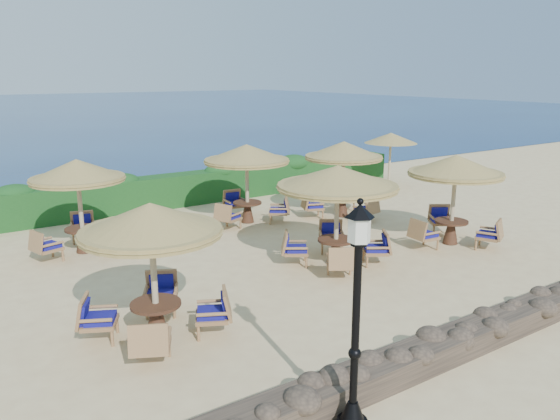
# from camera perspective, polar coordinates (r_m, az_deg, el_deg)

# --- Properties ---
(ground) EXTENTS (120.00, 120.00, 0.00)m
(ground) POSITION_cam_1_polar(r_m,az_deg,el_deg) (15.92, 4.45, -3.95)
(ground) COLOR beige
(ground) RESTS_ON ground
(hedge) EXTENTS (18.00, 0.90, 1.20)m
(hedge) POSITION_cam_1_polar(r_m,az_deg,el_deg) (21.68, -7.35, 2.51)
(hedge) COLOR #133C17
(hedge) RESTS_ON ground
(stone_wall) EXTENTS (15.00, 0.65, 0.44)m
(stone_wall) POSITION_cam_1_polar(r_m,az_deg,el_deg) (11.94, 23.47, -10.33)
(stone_wall) COLOR brown
(stone_wall) RESTS_ON ground
(lamp_post) EXTENTS (0.44, 0.44, 3.31)m
(lamp_post) POSITION_cam_1_polar(r_m,az_deg,el_deg) (7.63, 7.90, -12.30)
(lamp_post) COLOR black
(lamp_post) RESTS_ON ground
(extra_parasol) EXTENTS (2.30, 2.30, 2.41)m
(extra_parasol) POSITION_cam_1_polar(r_m,az_deg,el_deg) (24.38, 11.51, 7.37)
(extra_parasol) COLOR tan
(extra_parasol) RESTS_ON ground
(cafe_set_0) EXTENTS (2.82, 2.82, 2.65)m
(cafe_set_0) POSITION_cam_1_polar(r_m,az_deg,el_deg) (10.35, -13.20, -3.96)
(cafe_set_0) COLOR tan
(cafe_set_0) RESTS_ON ground
(cafe_set_1) EXTENTS (3.15, 3.15, 2.65)m
(cafe_set_1) POSITION_cam_1_polar(r_m,az_deg,el_deg) (14.07, 5.99, 1.65)
(cafe_set_1) COLOR tan
(cafe_set_1) RESTS_ON ground
(cafe_set_2) EXTENTS (2.79, 2.78, 2.65)m
(cafe_set_2) POSITION_cam_1_polar(r_m,az_deg,el_deg) (16.57, 17.80, 2.91)
(cafe_set_2) COLOR tan
(cafe_set_2) RESTS_ON ground
(cafe_set_3) EXTENTS (2.73, 2.73, 2.65)m
(cafe_set_3) POSITION_cam_1_polar(r_m,az_deg,el_deg) (16.01, -20.30, 2.18)
(cafe_set_3) COLOR tan
(cafe_set_3) RESTS_ON ground
(cafe_set_4) EXTENTS (2.86, 2.86, 2.65)m
(cafe_set_4) POSITION_cam_1_polar(r_m,az_deg,el_deg) (18.15, -3.49, 4.59)
(cafe_set_4) COLOR tan
(cafe_set_4) RESTS_ON ground
(cafe_set_5) EXTENTS (2.78, 2.79, 2.65)m
(cafe_set_5) POSITION_cam_1_polar(r_m,az_deg,el_deg) (19.05, 6.64, 4.86)
(cafe_set_5) COLOR tan
(cafe_set_5) RESTS_ON ground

